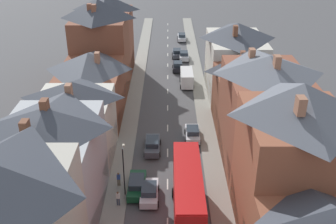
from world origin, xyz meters
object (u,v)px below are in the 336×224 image
object	(u,v)px
double_decker_bus_lead	(188,196)
pedestrian_mid_left	(119,198)
car_parked_left_a	(178,53)
car_parked_right_a	(150,192)
pedestrian_mid_right	(119,179)
car_far_grey	(178,66)
delivery_van	(187,78)
car_near_silver	(153,145)
car_mid_black	(137,185)
car_mid_white	(193,133)
car_near_blue	(182,37)
car_parked_left_b	(185,56)
street_lamp	(124,168)

from	to	relation	value
double_decker_bus_lead	pedestrian_mid_left	distance (m)	7.04
car_parked_left_a	pedestrian_mid_left	distance (m)	44.43
car_parked_right_a	pedestrian_mid_right	world-z (taller)	pedestrian_mid_right
car_parked_right_a	car_far_grey	world-z (taller)	car_far_grey
delivery_van	car_near_silver	bearing A→B (deg)	-103.78
double_decker_bus_lead	car_mid_black	distance (m)	6.77
car_mid_white	double_decker_bus_lead	bearing A→B (deg)	-95.10
car_parked_left_a	car_mid_black	distance (m)	41.94
double_decker_bus_lead	pedestrian_mid_left	xyz separation A→B (m)	(-6.52, 1.94, -1.78)
delivery_van	pedestrian_mid_right	size ratio (longest dim) A/B	3.23
car_near_blue	pedestrian_mid_right	xyz separation A→B (m)	(-8.11, -52.22, 0.23)
delivery_van	car_far_grey	bearing A→B (deg)	101.01
car_near_silver	car_parked_left_b	xyz separation A→B (m)	(4.90, 32.53, -0.00)
car_parked_left_b	delivery_van	distance (m)	12.56
car_near_blue	car_near_silver	xyz separation A→B (m)	(-4.90, -45.31, 0.03)
street_lamp	car_near_blue	bearing A→B (deg)	82.18
double_decker_bus_lead	car_parked_left_a	world-z (taller)	double_decker_bus_lead
car_parked_right_a	car_parked_left_a	bearing A→B (deg)	85.19
street_lamp	double_decker_bus_lead	bearing A→B (deg)	-31.45
car_near_blue	car_near_silver	distance (m)	45.57
car_near_silver	car_parked_left_b	world-z (taller)	same
car_parked_left_b	pedestrian_mid_right	size ratio (longest dim) A/B	2.55
pedestrian_mid_right	car_mid_white	bearing A→B (deg)	50.05
car_mid_black	car_parked_left_b	bearing A→B (deg)	81.23
car_near_blue	car_parked_right_a	world-z (taller)	car_parked_right_a
car_far_grey	pedestrian_mid_left	bearing A→B (deg)	-100.12
double_decker_bus_lead	car_parked_left_b	size ratio (longest dim) A/B	2.63
car_near_silver	car_parked_left_b	bearing A→B (deg)	81.43
car_parked_right_a	pedestrian_mid_left	xyz separation A→B (m)	(-2.93, -1.13, 0.22)
car_mid_black	pedestrian_mid_left	bearing A→B (deg)	-125.54
car_parked_left_a	car_mid_white	xyz separation A→B (m)	(1.30, -31.23, -0.03)
car_mid_black	street_lamp	world-z (taller)	street_lamp
car_mid_white	car_far_grey	size ratio (longest dim) A/B	1.02
car_far_grey	pedestrian_mid_left	size ratio (longest dim) A/B	2.45
car_near_silver	car_mid_white	size ratio (longest dim) A/B	1.10
car_far_grey	delivery_van	world-z (taller)	delivery_van
car_near_silver	pedestrian_mid_left	xyz separation A→B (m)	(-2.93, -9.94, 0.19)
car_near_blue	delivery_van	bearing A→B (deg)	-90.00
car_parked_right_a	delivery_van	bearing A→B (deg)	80.34
pedestrian_mid_left	car_mid_black	bearing A→B (deg)	54.46
car_parked_right_a	car_mid_black	bearing A→B (deg)	138.28
car_parked_left_a	car_parked_right_a	distance (m)	42.97
street_lamp	delivery_van	bearing A→B (deg)	75.38
delivery_van	street_lamp	distance (m)	29.17
double_decker_bus_lead	pedestrian_mid_left	size ratio (longest dim) A/B	6.71
pedestrian_mid_right	car_parked_left_b	bearing A→B (deg)	78.37
delivery_van	car_parked_left_a	bearing A→B (deg)	95.30
car_parked_left_a	street_lamp	size ratio (longest dim) A/B	0.76
car_parked_left_b	car_far_grey	distance (m)	6.00
double_decker_bus_lead	pedestrian_mid_right	xyz separation A→B (m)	(-6.81, 4.97, -1.78)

